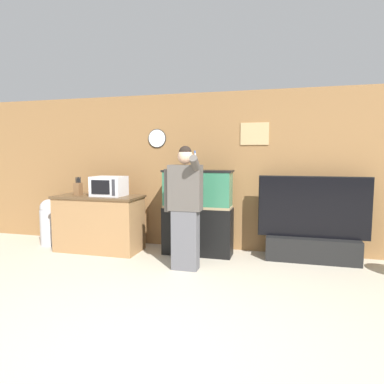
{
  "coord_description": "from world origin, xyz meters",
  "views": [
    {
      "loc": [
        1.07,
        -2.5,
        1.57
      ],
      "look_at": [
        -0.19,
        2.2,
        1.05
      ],
      "focal_mm": 32.0,
      "sensor_mm": 36.0,
      "label": 1
    }
  ],
  "objects_px": {
    "counter_island": "(99,223)",
    "person_standing": "(185,206)",
    "microwave": "(109,186)",
    "knife_block": "(78,188)",
    "aquarium_on_stand": "(198,213)",
    "tv_on_stand": "(312,237)",
    "trash_bin": "(49,221)"
  },
  "relations": [
    {
      "from": "knife_block",
      "to": "aquarium_on_stand",
      "type": "xyz_separation_m",
      "value": [
        1.98,
        0.23,
        -0.36
      ]
    },
    {
      "from": "knife_block",
      "to": "trash_bin",
      "type": "bearing_deg",
      "value": 168.52
    },
    {
      "from": "knife_block",
      "to": "tv_on_stand",
      "type": "xyz_separation_m",
      "value": [
        3.71,
        0.34,
        -0.66
      ]
    },
    {
      "from": "aquarium_on_stand",
      "to": "tv_on_stand",
      "type": "distance_m",
      "value": 1.76
    },
    {
      "from": "aquarium_on_stand",
      "to": "person_standing",
      "type": "xyz_separation_m",
      "value": [
        0.0,
        -0.74,
        0.21
      ]
    },
    {
      "from": "microwave",
      "to": "person_standing",
      "type": "height_order",
      "value": "person_standing"
    },
    {
      "from": "microwave",
      "to": "tv_on_stand",
      "type": "relative_size",
      "value": 0.32
    },
    {
      "from": "counter_island",
      "to": "knife_block",
      "type": "bearing_deg",
      "value": -174.04
    },
    {
      "from": "tv_on_stand",
      "to": "trash_bin",
      "type": "distance_m",
      "value": 4.41
    },
    {
      "from": "aquarium_on_stand",
      "to": "tv_on_stand",
      "type": "bearing_deg",
      "value": 3.59
    },
    {
      "from": "counter_island",
      "to": "trash_bin",
      "type": "relative_size",
      "value": 1.76
    },
    {
      "from": "microwave",
      "to": "counter_island",
      "type": "bearing_deg",
      "value": -173.05
    },
    {
      "from": "counter_island",
      "to": "person_standing",
      "type": "xyz_separation_m",
      "value": [
        1.63,
        -0.55,
        0.43
      ]
    },
    {
      "from": "person_standing",
      "to": "trash_bin",
      "type": "bearing_deg",
      "value": 166.33
    },
    {
      "from": "trash_bin",
      "to": "knife_block",
      "type": "bearing_deg",
      "value": -11.48
    },
    {
      "from": "person_standing",
      "to": "aquarium_on_stand",
      "type": "bearing_deg",
      "value": 90.17
    },
    {
      "from": "knife_block",
      "to": "person_standing",
      "type": "distance_m",
      "value": 2.05
    },
    {
      "from": "tv_on_stand",
      "to": "trash_bin",
      "type": "height_order",
      "value": "tv_on_stand"
    },
    {
      "from": "knife_block",
      "to": "trash_bin",
      "type": "distance_m",
      "value": 0.94
    },
    {
      "from": "counter_island",
      "to": "person_standing",
      "type": "relative_size",
      "value": 0.83
    },
    {
      "from": "counter_island",
      "to": "aquarium_on_stand",
      "type": "distance_m",
      "value": 1.65
    },
    {
      "from": "aquarium_on_stand",
      "to": "knife_block",
      "type": "bearing_deg",
      "value": -173.3
    },
    {
      "from": "knife_block",
      "to": "person_standing",
      "type": "height_order",
      "value": "person_standing"
    },
    {
      "from": "aquarium_on_stand",
      "to": "trash_bin",
      "type": "distance_m",
      "value": 2.69
    },
    {
      "from": "counter_island",
      "to": "aquarium_on_stand",
      "type": "bearing_deg",
      "value": 6.86
    },
    {
      "from": "counter_island",
      "to": "microwave",
      "type": "distance_m",
      "value": 0.64
    },
    {
      "from": "knife_block",
      "to": "aquarium_on_stand",
      "type": "relative_size",
      "value": 0.23
    },
    {
      "from": "aquarium_on_stand",
      "to": "trash_bin",
      "type": "xyz_separation_m",
      "value": [
        -2.67,
        -0.09,
        -0.26
      ]
    },
    {
      "from": "aquarium_on_stand",
      "to": "trash_bin",
      "type": "relative_size",
      "value": 1.67
    },
    {
      "from": "microwave",
      "to": "aquarium_on_stand",
      "type": "xyz_separation_m",
      "value": [
        1.45,
        0.17,
        -0.4
      ]
    },
    {
      "from": "person_standing",
      "to": "trash_bin",
      "type": "height_order",
      "value": "person_standing"
    },
    {
      "from": "counter_island",
      "to": "person_standing",
      "type": "height_order",
      "value": "person_standing"
    }
  ]
}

